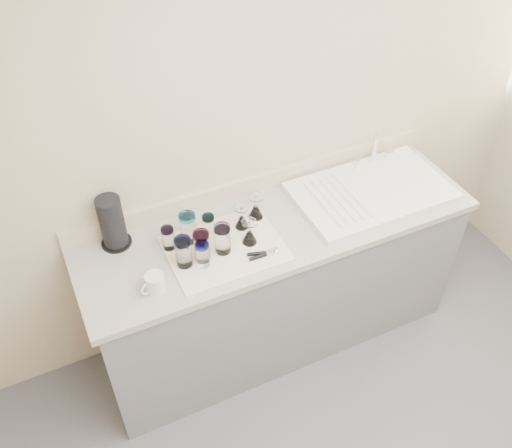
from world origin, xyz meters
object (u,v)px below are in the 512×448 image
tumbler_teal (168,238)px  tumbler_magenta (183,252)px  goblet_back_left (242,220)px  tumbler_lavender (223,239)px  goblet_front_left (249,235)px  goblet_back_right (256,210)px  paper_towel_roll (112,223)px  tumbler_cyan (188,228)px  tumbler_blue (202,245)px  can_opener (263,254)px  white_mug (155,283)px  sink_unit (371,191)px  tumbler_purple (209,226)px  tumbler_extra (203,254)px

tumbler_teal → tumbler_magenta: 0.14m
goblet_back_left → tumbler_magenta: bearing=-160.9°
tumbler_lavender → goblet_front_left: 0.14m
goblet_back_right → paper_towel_roll: paper_towel_roll is taller
tumbler_cyan → tumbler_blue: tumbler_cyan is taller
paper_towel_roll → goblet_back_left: bearing=-14.8°
tumbler_lavender → can_opener: tumbler_lavender is taller
tumbler_magenta → tumbler_lavender: bearing=0.9°
tumbler_cyan → goblet_back_left: 0.28m
can_opener → goblet_front_left: bearing=99.9°
tumbler_blue → paper_towel_roll: paper_towel_roll is taller
tumbler_cyan → white_mug: 0.34m
goblet_back_right → tumbler_cyan: bearing=-177.5°
goblet_back_right → white_mug: bearing=-158.2°
goblet_back_right → sink_unit: bearing=-7.8°
tumbler_magenta → goblet_front_left: size_ratio=1.19×
tumbler_magenta → white_mug: 0.20m
tumbler_teal → tumbler_purple: (0.21, -0.00, -0.00)m
goblet_back_left → goblet_back_right: bearing=21.4°
can_opener → white_mug: size_ratio=1.08×
tumbler_teal → tumbler_blue: bearing=-46.7°
goblet_back_left → tumbler_extra: bearing=-149.6°
tumbler_extra → goblet_back_left: 0.31m
goblet_back_right → tumbler_extra: bearing=-151.8°
tumbler_teal → tumbler_extra: size_ratio=0.94×
goblet_back_left → can_opener: goblet_back_left is taller
tumbler_extra → can_opener: 0.29m
goblet_front_left → can_opener: goblet_front_left is taller
tumbler_cyan → paper_towel_roll: bearing=157.1°
tumbler_teal → tumbler_magenta: size_ratio=0.79×
tumbler_purple → goblet_back_right: size_ratio=0.91×
tumbler_purple → goblet_back_right: bearing=5.2°
tumbler_cyan → tumbler_magenta: tumbler_cyan is taller
goblet_back_right → can_opener: bearing=-108.1°
tumbler_cyan → tumbler_extra: size_ratio=1.24×
tumbler_purple → tumbler_extra: bearing=-119.9°
sink_unit → tumbler_extra: size_ratio=6.27×
tumbler_blue → tumbler_extra: size_ratio=1.18×
sink_unit → tumbler_purple: sink_unit is taller
tumbler_blue → tumbler_extra: (-0.01, -0.04, -0.01)m
can_opener → paper_towel_roll: bearing=147.6°
goblet_back_right → paper_towel_roll: (-0.69, 0.12, 0.08)m
tumbler_extra → goblet_back_right: 0.41m
tumbler_extra → goblet_front_left: (0.26, 0.04, -0.02)m
tumbler_cyan → sink_unit: bearing=-4.1°
paper_towel_roll → tumbler_lavender: bearing=-31.6°
tumbler_lavender → can_opener: size_ratio=1.08×
tumbler_magenta → goblet_back_left: (0.35, 0.12, -0.04)m
tumbler_extra → white_mug: 0.26m
tumbler_extra → tumbler_purple: bearing=60.1°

